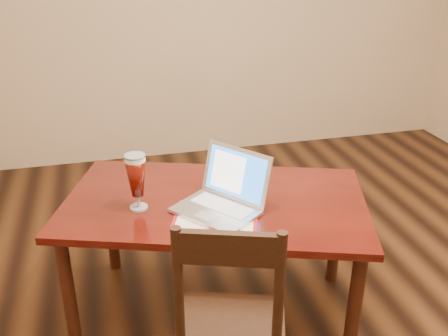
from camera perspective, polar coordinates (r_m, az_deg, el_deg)
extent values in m
cube|color=#4B0F0A|center=(2.41, -1.03, -3.98)|extent=(1.62, 1.23, 0.04)
cylinder|color=#34130D|center=(2.48, -17.31, -13.74)|extent=(0.06, 0.06, 0.64)
cylinder|color=#34130D|center=(2.35, 14.61, -15.64)|extent=(0.06, 0.06, 0.64)
cylinder|color=#34130D|center=(2.99, -12.81, -5.96)|extent=(0.06, 0.06, 0.64)
cylinder|color=#34130D|center=(2.89, 12.69, -7.10)|extent=(0.06, 0.06, 0.64)
cube|color=maroon|center=(2.26, -0.94, -5.54)|extent=(0.44, 0.38, 0.00)
cube|color=beige|center=(2.26, -0.94, -5.49)|extent=(0.40, 0.33, 0.00)
cube|color=silver|center=(2.27, -1.01, -4.98)|extent=(0.42, 0.44, 0.02)
cube|color=silver|center=(2.30, -0.23, -4.29)|extent=(0.27, 0.30, 0.00)
cube|color=#BBBBC0|center=(2.22, -2.14, -5.48)|extent=(0.11, 0.11, 0.00)
cube|color=silver|center=(2.33, 1.39, -0.69)|extent=(0.28, 0.33, 0.24)
cube|color=blue|center=(2.32, 1.30, -0.71)|extent=(0.24, 0.28, 0.20)
cube|color=white|center=(2.34, 0.44, -0.43)|extent=(0.15, 0.17, 0.17)
cylinder|color=silver|center=(2.36, -9.71, -4.44)|extent=(0.08, 0.08, 0.01)
cylinder|color=silver|center=(2.34, -9.77, -3.70)|extent=(0.01, 0.01, 0.06)
cylinder|color=white|center=(2.25, -10.15, 1.02)|extent=(0.09, 0.09, 0.02)
cylinder|color=silver|center=(2.24, -10.18, 1.36)|extent=(0.09, 0.09, 0.01)
cylinder|color=white|center=(2.67, -0.55, -0.03)|extent=(0.06, 0.06, 0.04)
cylinder|color=white|center=(2.68, -0.58, 0.03)|extent=(0.06, 0.06, 0.04)
cube|color=black|center=(2.04, 0.81, -18.05)|extent=(0.52, 0.51, 0.04)
cylinder|color=black|center=(1.75, -5.21, -14.30)|extent=(0.04, 0.04, 0.54)
cylinder|color=black|center=(1.73, 6.26, -14.85)|extent=(0.04, 0.04, 0.54)
cube|color=black|center=(1.61, 0.51, -9.20)|extent=(0.33, 0.14, 0.12)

